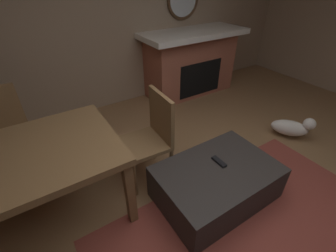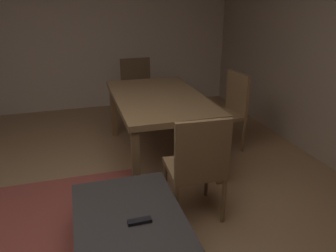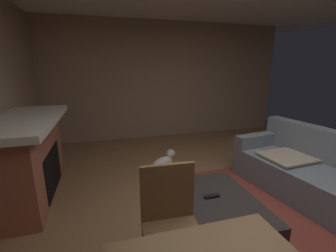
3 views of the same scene
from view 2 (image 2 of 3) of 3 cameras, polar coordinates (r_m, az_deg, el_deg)
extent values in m
cube|color=#C4AA91|center=(5.49, -18.04, 16.38)|extent=(0.12, 5.92, 2.67)
cube|color=#2D2826|center=(2.40, -6.54, -19.43)|extent=(1.10, 0.74, 0.37)
cube|color=black|center=(2.24, -5.03, -16.39)|extent=(0.05, 0.16, 0.02)
cube|color=brown|center=(3.62, -1.65, 4.92)|extent=(1.65, 0.97, 0.06)
cube|color=brown|center=(2.98, -5.72, -6.78)|extent=(0.07, 0.07, 0.68)
cube|color=brown|center=(4.37, -9.61, 2.56)|extent=(0.07, 0.07, 0.68)
cube|color=brown|center=(3.22, 9.35, -4.66)|extent=(0.07, 0.07, 0.68)
cube|color=brown|center=(4.54, 1.11, 3.60)|extent=(0.07, 0.07, 0.68)
cube|color=brown|center=(2.74, 4.56, -7.39)|extent=(0.46, 0.46, 0.04)
cube|color=brown|center=(2.45, 6.18, -4.29)|extent=(0.06, 0.44, 0.48)
cylinder|color=brown|center=(2.97, -0.51, -9.81)|extent=(0.04, 0.04, 0.41)
cylinder|color=brown|center=(3.07, 6.87, -8.82)|extent=(0.04, 0.04, 0.41)
cylinder|color=brown|center=(2.65, 1.52, -14.24)|extent=(0.04, 0.04, 0.41)
cylinder|color=brown|center=(2.76, 9.78, -12.89)|extent=(0.04, 0.04, 0.41)
cube|color=#513823|center=(4.75, -5.14, 5.47)|extent=(0.45, 0.45, 0.04)
cube|color=#513823|center=(4.87, -5.77, 9.04)|extent=(0.05, 0.44, 0.48)
cylinder|color=#513823|center=(4.68, -2.11, 2.39)|extent=(0.04, 0.04, 0.41)
cylinder|color=#513823|center=(4.59, -6.93, 1.88)|extent=(0.04, 0.04, 0.41)
cylinder|color=#513823|center=(5.04, -3.33, 3.84)|extent=(0.04, 0.04, 0.41)
cylinder|color=#513823|center=(4.97, -7.82, 3.38)|extent=(0.04, 0.04, 0.41)
cube|color=brown|center=(3.97, 9.43, 1.93)|extent=(0.48, 0.48, 0.04)
cube|color=brown|center=(3.99, 12.15, 5.78)|extent=(0.44, 0.08, 0.48)
cylinder|color=brown|center=(3.80, 8.13, -2.59)|extent=(0.04, 0.04, 0.41)
cylinder|color=brown|center=(4.12, 5.44, -0.46)|extent=(0.04, 0.04, 0.41)
cylinder|color=brown|center=(4.00, 13.15, -1.69)|extent=(0.04, 0.04, 0.41)
cylinder|color=brown|center=(4.31, 10.22, 0.28)|extent=(0.04, 0.04, 0.41)
camera|label=1|loc=(3.11, -33.51, 20.52)|focal=24.92mm
camera|label=3|loc=(3.84, 3.84, 20.44)|focal=24.34mm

